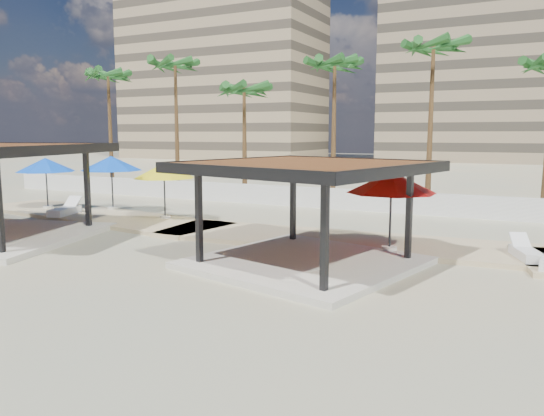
{
  "coord_description": "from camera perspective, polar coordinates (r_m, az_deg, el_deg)",
  "views": [
    {
      "loc": [
        8.69,
        -12.82,
        4.34
      ],
      "look_at": [
        -0.75,
        5.85,
        1.4
      ],
      "focal_mm": 35.0,
      "sensor_mm": 36.0,
      "label": 1
    }
  ],
  "objects": [
    {
      "name": "palm_d",
      "position": [
        34.04,
        6.76,
        14.57
      ],
      "size": [
        3.0,
        3.0,
        9.43
      ],
      "color": "brown",
      "rests_on": "ground"
    },
    {
      "name": "building_west",
      "position": [
        96.03,
        -5.42,
        14.51
      ],
      "size": [
        34.0,
        16.0,
        32.4
      ],
      "color": "#937F60",
      "rests_on": "ground"
    },
    {
      "name": "umbrella_b",
      "position": [
        26.61,
        -11.55,
        3.93
      ],
      "size": [
        3.43,
        3.43,
        2.73
      ],
      "rotation": [
        0.0,
        0.0,
        0.13
      ],
      "color": "beige",
      "rests_on": "promenade"
    },
    {
      "name": "palm_b",
      "position": [
        39.69,
        -10.37,
        14.41
      ],
      "size": [
        3.0,
        3.0,
        10.07
      ],
      "color": "brown",
      "rests_on": "ground"
    },
    {
      "name": "umbrella_c",
      "position": [
        19.28,
        12.72,
        2.69
      ],
      "size": [
        4.15,
        4.15,
        2.84
      ],
      "rotation": [
        0.0,
        0.0,
        0.38
      ],
      "color": "beige",
      "rests_on": "promenade"
    },
    {
      "name": "lounger_a",
      "position": [
        29.51,
        -21.36,
        -0.25
      ],
      "size": [
        1.38,
        2.38,
        0.86
      ],
      "rotation": [
        0.0,
        0.0,
        1.88
      ],
      "color": "white",
      "rests_on": "promenade"
    },
    {
      "name": "umbrella_f",
      "position": [
        32.14,
        -23.18,
        4.27
      ],
      "size": [
        3.93,
        3.93,
        2.83
      ],
      "rotation": [
        0.0,
        0.0,
        0.28
      ],
      "color": "beige",
      "rests_on": "promenade"
    },
    {
      "name": "lounger_c",
      "position": [
        19.87,
        25.64,
        -4.38
      ],
      "size": [
        1.23,
        1.99,
        0.72
      ],
      "rotation": [
        0.0,
        0.0,
        1.92
      ],
      "color": "white",
      "rests_on": "promenade"
    },
    {
      "name": "palm_e",
      "position": [
        32.04,
        16.97,
        15.61
      ],
      "size": [
        3.0,
        3.0,
        9.98
      ],
      "color": "brown",
      "rests_on": "ground"
    },
    {
      "name": "palm_c",
      "position": [
        35.72,
        -3.02,
        12.14
      ],
      "size": [
        3.0,
        3.0,
        8.01
      ],
      "color": "brown",
      "rests_on": "ground"
    },
    {
      "name": "umbrella_a",
      "position": [
        30.5,
        -16.9,
        4.61
      ],
      "size": [
        3.88,
        3.88,
        2.95
      ],
      "rotation": [
        0.0,
        0.0,
        -0.19
      ],
      "color": "beige",
      "rests_on": "promenade"
    },
    {
      "name": "pavilion_central",
      "position": [
        17.35,
        3.65,
        0.43
      ],
      "size": [
        8.21,
        8.21,
        3.45
      ],
      "rotation": [
        0.0,
        0.0,
        -0.24
      ],
      "color": "beige",
      "rests_on": "ground"
    },
    {
      "name": "building_mid",
      "position": [
        91.48,
        24.43,
        13.54
      ],
      "size": [
        38.0,
        16.0,
        30.4
      ],
      "color": "#847259",
      "rests_on": "ground"
    },
    {
      "name": "promenade",
      "position": [
        21.98,
        8.58,
        -3.32
      ],
      "size": [
        44.45,
        7.97,
        0.24
      ],
      "color": "#C6B284",
      "rests_on": "ground"
    },
    {
      "name": "boundary_wall",
      "position": [
        30.34,
        9.96,
        0.8
      ],
      "size": [
        56.0,
        0.3,
        1.2
      ],
      "primitive_type": "cube",
      "color": "silver",
      "rests_on": "ground"
    },
    {
      "name": "palm_a",
      "position": [
        43.2,
        -17.22,
        13.02
      ],
      "size": [
        3.0,
        3.0,
        9.56
      ],
      "color": "brown",
      "rests_on": "ground"
    },
    {
      "name": "ground",
      "position": [
        16.09,
        -7.1,
        -7.72
      ],
      "size": [
        200.0,
        200.0,
        0.0
      ],
      "primitive_type": "plane",
      "color": "tan",
      "rests_on": "ground"
    }
  ]
}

